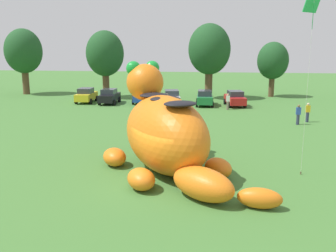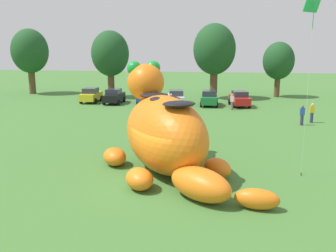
% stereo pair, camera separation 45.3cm
% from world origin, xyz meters
% --- Properties ---
extents(ground_plane, '(160.00, 160.00, 0.00)m').
position_xyz_m(ground_plane, '(0.00, 0.00, 0.00)').
color(ground_plane, '#427533').
extents(giant_inflatable_creature, '(9.45, 9.39, 5.73)m').
position_xyz_m(giant_inflatable_creature, '(0.49, 1.89, 2.09)').
color(giant_inflatable_creature, orange).
rests_on(giant_inflatable_creature, ground).
extents(car_yellow, '(2.11, 4.19, 1.72)m').
position_xyz_m(car_yellow, '(-12.41, 25.32, 0.86)').
color(car_yellow, yellow).
rests_on(car_yellow, ground).
extents(car_black, '(2.03, 4.15, 1.72)m').
position_xyz_m(car_black, '(-9.42, 24.80, 0.86)').
color(car_black, black).
rests_on(car_black, ground).
extents(car_blue, '(2.40, 4.31, 1.72)m').
position_xyz_m(car_blue, '(-5.90, 25.84, 0.86)').
color(car_blue, '#2347B7').
rests_on(car_blue, ground).
extents(car_white, '(2.51, 4.35, 1.72)m').
position_xyz_m(car_white, '(-2.12, 24.69, 0.86)').
color(car_white, white).
rests_on(car_white, ground).
extents(car_green, '(2.08, 4.17, 1.72)m').
position_xyz_m(car_green, '(1.61, 24.93, 0.86)').
color(car_green, '#1E7238').
rests_on(car_green, ground).
extents(car_red, '(2.48, 4.34, 1.72)m').
position_xyz_m(car_red, '(4.96, 24.95, 0.86)').
color(car_red, red).
rests_on(car_red, ground).
extents(tree_far_left, '(5.02, 5.02, 8.91)m').
position_xyz_m(tree_far_left, '(-23.45, 31.83, 5.83)').
color(tree_far_left, brown).
rests_on(tree_far_left, ground).
extents(tree_left, '(4.80, 4.80, 8.52)m').
position_xyz_m(tree_left, '(-11.36, 29.92, 5.57)').
color(tree_left, brown).
rests_on(tree_left, ground).
extents(tree_mid_left, '(5.26, 5.26, 9.34)m').
position_xyz_m(tree_mid_left, '(1.83, 30.94, 6.11)').
color(tree_mid_left, brown).
rests_on(tree_mid_left, ground).
extents(tree_centre_left, '(4.01, 4.01, 7.12)m').
position_xyz_m(tree_centre_left, '(10.00, 33.67, 4.66)').
color(tree_centre_left, brown).
rests_on(tree_centre_left, ground).
extents(spectator_near_inflatable, '(0.38, 0.26, 1.71)m').
position_xyz_m(spectator_near_inflatable, '(-2.18, 21.45, 0.85)').
color(spectator_near_inflatable, '#726656').
rests_on(spectator_near_inflatable, ground).
extents(spectator_mid_field, '(0.38, 0.26, 1.71)m').
position_xyz_m(spectator_mid_field, '(4.13, 22.35, 0.85)').
color(spectator_mid_field, '#726656').
rests_on(spectator_mid_field, ground).
extents(spectator_by_cars, '(0.38, 0.26, 1.71)m').
position_xyz_m(spectator_by_cars, '(9.92, 15.44, 0.85)').
color(spectator_by_cars, '#2D334C').
rests_on(spectator_by_cars, ground).
extents(spectator_wandering, '(0.38, 0.26, 1.71)m').
position_xyz_m(spectator_wandering, '(10.97, 16.68, 0.85)').
color(spectator_wandering, '#2D334C').
rests_on(spectator_wandering, ground).
extents(tethered_flying_kite, '(1.13, 1.13, 9.60)m').
position_xyz_m(tethered_flying_kite, '(7.57, 2.29, 8.72)').
color(tethered_flying_kite, brown).
rests_on(tethered_flying_kite, ground).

